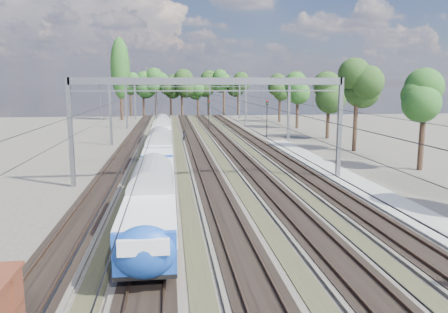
{
  "coord_description": "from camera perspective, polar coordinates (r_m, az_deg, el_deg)",
  "views": [
    {
      "loc": [
        -3.41,
        -6.88,
        8.49
      ],
      "look_at": [
        0.81,
        26.88,
        2.8
      ],
      "focal_mm": 35.0,
      "sensor_mm": 36.0,
      "label": 1
    }
  ],
  "objects": [
    {
      "name": "emu_train",
      "position": [
        44.32,
        -8.46,
        1.34
      ],
      "size": [
        2.65,
        56.18,
        3.88
      ],
      "color": "black",
      "rests_on": "ground"
    },
    {
      "name": "signal_far",
      "position": [
        69.4,
        5.64,
        5.53
      ],
      "size": [
        0.4,
        0.36,
        5.91
      ],
      "rotation": [
        0.0,
        0.0,
        -0.17
      ],
      "color": "black",
      "rests_on": "ground"
    },
    {
      "name": "poplar",
      "position": [
        105.52,
        -13.41,
        11.09
      ],
      "size": [
        4.4,
        4.4,
        19.04
      ],
      "color": "black",
      "rests_on": "ground"
    },
    {
      "name": "catenary",
      "position": [
        59.72,
        -3.55,
        7.47
      ],
      "size": [
        25.65,
        130.0,
        9.0
      ],
      "color": "slate",
      "rests_on": "ground"
    },
    {
      "name": "track_bed",
      "position": [
        52.66,
        -3.32,
        0.31
      ],
      "size": [
        21.0,
        130.0,
        0.34
      ],
      "color": "#47423A",
      "rests_on": "ground"
    },
    {
      "name": "signal_near",
      "position": [
        79.57,
        -1.99,
        5.81
      ],
      "size": [
        0.38,
        0.35,
        5.34
      ],
      "rotation": [
        0.0,
        0.0,
        -0.32
      ],
      "color": "black",
      "rests_on": "ground"
    },
    {
      "name": "worker",
      "position": [
        64.95,
        -5.24,
        2.65
      ],
      "size": [
        0.44,
        0.62,
        1.59
      ],
      "primitive_type": "imported",
      "rotation": [
        0.0,
        0.0,
        1.68
      ],
      "color": "black",
      "rests_on": "ground"
    },
    {
      "name": "platform",
      "position": [
        32.09,
        22.02,
        -6.28
      ],
      "size": [
        3.0,
        70.0,
        0.3
      ],
      "primitive_type": "cube",
      "color": "gray",
      "rests_on": "ground"
    },
    {
      "name": "tree_belt",
      "position": [
        101.43,
        -1.47,
        9.45
      ],
      "size": [
        39.27,
        98.16,
        12.32
      ],
      "color": "black",
      "rests_on": "ground"
    }
  ]
}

